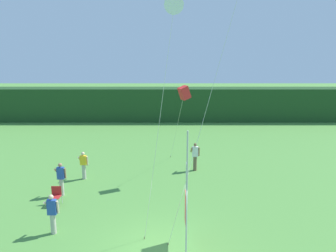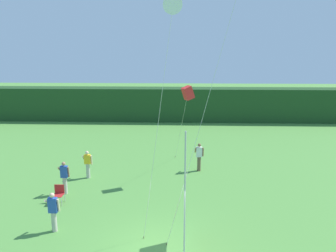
{
  "view_description": "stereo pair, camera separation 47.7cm",
  "coord_description": "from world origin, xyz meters",
  "px_view_note": "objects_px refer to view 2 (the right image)",
  "views": [
    {
      "loc": [
        0.23,
        -11.28,
        7.48
      ],
      "look_at": [
        0.16,
        3.79,
        3.94
      ],
      "focal_mm": 36.04,
      "sensor_mm": 36.0,
      "label": 1
    },
    {
      "loc": [
        0.71,
        -11.27,
        7.48
      ],
      "look_at": [
        0.16,
        3.79,
        3.94
      ],
      "focal_mm": 36.04,
      "sensor_mm": 36.0,
      "label": 2
    }
  ],
  "objects_px": {
    "person_near_banner": "(64,177)",
    "person_far_right": "(88,164)",
    "person_mid_field": "(199,156)",
    "kite_white_delta_1": "(173,6)",
    "folding_chair": "(59,193)",
    "banner_flag": "(185,194)",
    "kite_red_box_2": "(188,93)",
    "person_far_left": "(53,211)"
  },
  "relations": [
    {
      "from": "person_near_banner",
      "to": "person_far_right",
      "type": "height_order",
      "value": "person_near_banner"
    },
    {
      "from": "person_mid_field",
      "to": "kite_white_delta_1",
      "type": "xyz_separation_m",
      "value": [
        -1.47,
        -7.77,
        7.87
      ]
    },
    {
      "from": "person_mid_field",
      "to": "folding_chair",
      "type": "bearing_deg",
      "value": -146.78
    },
    {
      "from": "banner_flag",
      "to": "kite_white_delta_1",
      "type": "height_order",
      "value": "kite_white_delta_1"
    },
    {
      "from": "person_mid_field",
      "to": "kite_red_box_2",
      "type": "relative_size",
      "value": 0.32
    },
    {
      "from": "person_mid_field",
      "to": "banner_flag",
      "type": "bearing_deg",
      "value": -96.84
    },
    {
      "from": "person_far_right",
      "to": "person_near_banner",
      "type": "bearing_deg",
      "value": -105.16
    },
    {
      "from": "person_near_banner",
      "to": "kite_white_delta_1",
      "type": "relative_size",
      "value": 0.19
    },
    {
      "from": "person_far_right",
      "to": "kite_white_delta_1",
      "type": "bearing_deg",
      "value": -51.47
    },
    {
      "from": "person_near_banner",
      "to": "person_mid_field",
      "type": "distance_m",
      "value": 8.01
    },
    {
      "from": "person_far_left",
      "to": "banner_flag",
      "type": "bearing_deg",
      "value": -11.12
    },
    {
      "from": "person_far_left",
      "to": "person_mid_field",
      "type": "bearing_deg",
      "value": 48.81
    },
    {
      "from": "person_near_banner",
      "to": "person_mid_field",
      "type": "bearing_deg",
      "value": 26.86
    },
    {
      "from": "person_near_banner",
      "to": "folding_chair",
      "type": "bearing_deg",
      "value": -88.15
    },
    {
      "from": "banner_flag",
      "to": "kite_red_box_2",
      "type": "height_order",
      "value": "kite_red_box_2"
    },
    {
      "from": "person_far_right",
      "to": "kite_red_box_2",
      "type": "xyz_separation_m",
      "value": [
        5.77,
        0.11,
        4.13
      ]
    },
    {
      "from": "person_far_left",
      "to": "folding_chair",
      "type": "xyz_separation_m",
      "value": [
        -0.74,
        2.62,
        -0.4
      ]
    },
    {
      "from": "person_near_banner",
      "to": "kite_red_box_2",
      "type": "xyz_separation_m",
      "value": [
        6.37,
        2.34,
        4.06
      ]
    },
    {
      "from": "person_far_left",
      "to": "kite_white_delta_1",
      "type": "relative_size",
      "value": 0.19
    },
    {
      "from": "person_near_banner",
      "to": "person_far_left",
      "type": "height_order",
      "value": "person_near_banner"
    },
    {
      "from": "person_far_left",
      "to": "kite_red_box_2",
      "type": "xyz_separation_m",
      "value": [
        5.59,
        6.0,
        4.09
      ]
    },
    {
      "from": "banner_flag",
      "to": "person_far_right",
      "type": "relative_size",
      "value": 2.86
    },
    {
      "from": "banner_flag",
      "to": "person_far_left",
      "type": "bearing_deg",
      "value": 168.88
    },
    {
      "from": "kite_white_delta_1",
      "to": "kite_red_box_2",
      "type": "height_order",
      "value": "kite_white_delta_1"
    },
    {
      "from": "kite_white_delta_1",
      "to": "person_far_left",
      "type": "bearing_deg",
      "value": 174.31
    },
    {
      "from": "person_far_right",
      "to": "kite_white_delta_1",
      "type": "height_order",
      "value": "kite_white_delta_1"
    },
    {
      "from": "person_far_right",
      "to": "kite_red_box_2",
      "type": "bearing_deg",
      "value": 1.09
    },
    {
      "from": "person_far_right",
      "to": "folding_chair",
      "type": "bearing_deg",
      "value": -99.89
    },
    {
      "from": "kite_red_box_2",
      "to": "person_far_left",
      "type": "bearing_deg",
      "value": -133.02
    },
    {
      "from": "person_mid_field",
      "to": "person_far_left",
      "type": "relative_size",
      "value": 1.02
    },
    {
      "from": "folding_chair",
      "to": "kite_red_box_2",
      "type": "bearing_deg",
      "value": 28.05
    },
    {
      "from": "person_far_right",
      "to": "person_mid_field",
      "type": "bearing_deg",
      "value": 12.01
    },
    {
      "from": "banner_flag",
      "to": "person_near_banner",
      "type": "height_order",
      "value": "banner_flag"
    },
    {
      "from": "folding_chair",
      "to": "kite_white_delta_1",
      "type": "relative_size",
      "value": 0.1
    },
    {
      "from": "banner_flag",
      "to": "person_mid_field",
      "type": "xyz_separation_m",
      "value": [
        1.0,
        8.33,
        -1.31
      ]
    },
    {
      "from": "kite_red_box_2",
      "to": "person_far_right",
      "type": "bearing_deg",
      "value": -178.91
    },
    {
      "from": "person_far_right",
      "to": "kite_white_delta_1",
      "type": "xyz_separation_m",
      "value": [
        5.08,
        -6.37,
        7.94
      ]
    },
    {
      "from": "person_far_right",
      "to": "person_far_left",
      "type": "bearing_deg",
      "value": -88.32
    },
    {
      "from": "person_mid_field",
      "to": "person_far_right",
      "type": "distance_m",
      "value": 6.69
    },
    {
      "from": "folding_chair",
      "to": "kite_red_box_2",
      "type": "height_order",
      "value": "kite_red_box_2"
    },
    {
      "from": "person_mid_field",
      "to": "person_far_left",
      "type": "xyz_separation_m",
      "value": [
        -6.37,
        -7.28,
        -0.02
      ]
    },
    {
      "from": "person_far_left",
      "to": "kite_white_delta_1",
      "type": "xyz_separation_m",
      "value": [
        4.9,
        -0.49,
        7.9
      ]
    }
  ]
}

